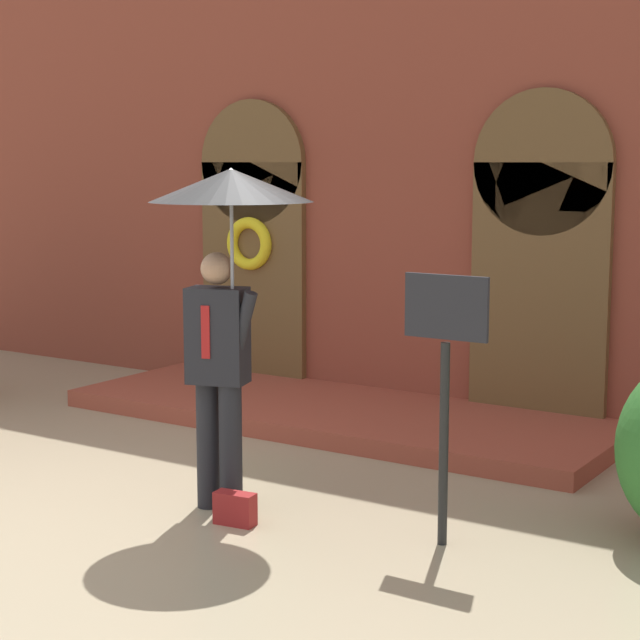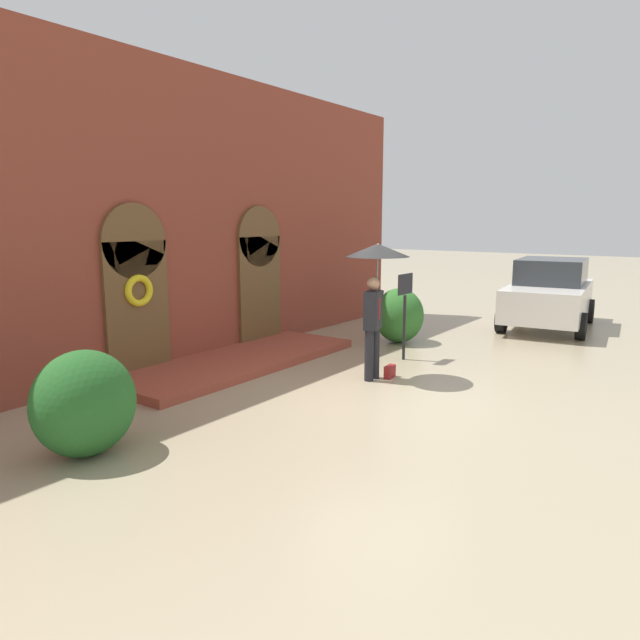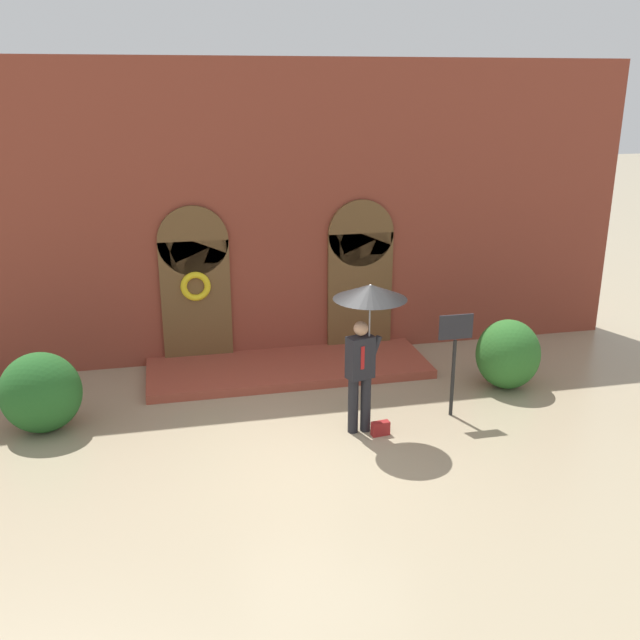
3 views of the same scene
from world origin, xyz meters
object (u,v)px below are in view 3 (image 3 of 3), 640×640
Objects in this scene: person_with_umbrella at (368,314)px; handbag at (380,428)px; shrub_right at (508,354)px; sign_post at (455,348)px; shrub_left at (41,393)px.

handbag is (0.19, -0.20, -1.80)m from person_with_umbrella.
handbag is 0.23× the size of shrub_right.
shrub_left is at bearing 172.17° from sign_post.
shrub_left is at bearing 158.31° from handbag.
shrub_left is (-6.39, 0.88, -0.53)m from sign_post.
person_with_umbrella is 1.91× the size of shrub_right.
handbag is 1.75m from sign_post.
shrub_right is (2.91, 1.08, -1.29)m from person_with_umbrella.
person_with_umbrella reaches higher than sign_post.
sign_post reaches higher than handbag.
shrub_left is (-5.06, 1.30, 0.53)m from handbag.
sign_post is at bearing -7.83° from shrub_left.
shrub_left is 7.78m from shrub_right.
handbag is at bearing -154.80° from shrub_right.
sign_post is 1.35× the size of shrub_left.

